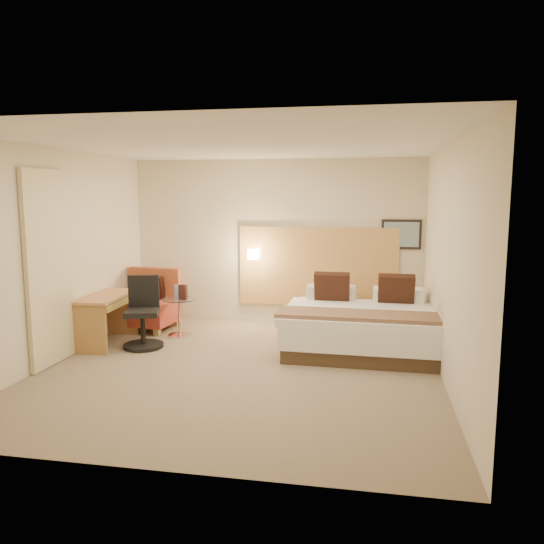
% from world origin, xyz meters
% --- Properties ---
extents(floor, '(4.80, 5.00, 0.02)m').
position_xyz_m(floor, '(0.00, 0.00, -0.01)').
color(floor, '#7E6C55').
rests_on(floor, ground).
extents(ceiling, '(4.80, 5.00, 0.02)m').
position_xyz_m(ceiling, '(0.00, 0.00, 2.71)').
color(ceiling, silver).
rests_on(ceiling, floor).
extents(wall_back, '(4.80, 0.02, 2.70)m').
position_xyz_m(wall_back, '(0.00, 2.51, 1.35)').
color(wall_back, beige).
rests_on(wall_back, floor).
extents(wall_front, '(4.80, 0.02, 2.70)m').
position_xyz_m(wall_front, '(0.00, -2.51, 1.35)').
color(wall_front, beige).
rests_on(wall_front, floor).
extents(wall_left, '(0.02, 5.00, 2.70)m').
position_xyz_m(wall_left, '(-2.41, 0.00, 1.35)').
color(wall_left, beige).
rests_on(wall_left, floor).
extents(wall_right, '(0.02, 5.00, 2.70)m').
position_xyz_m(wall_right, '(2.41, 0.00, 1.35)').
color(wall_right, beige).
rests_on(wall_right, floor).
extents(headboard_panel, '(2.60, 0.04, 1.30)m').
position_xyz_m(headboard_panel, '(0.70, 2.47, 0.95)').
color(headboard_panel, tan).
rests_on(headboard_panel, wall_back).
extents(art_frame, '(0.62, 0.03, 0.47)m').
position_xyz_m(art_frame, '(2.02, 2.48, 1.50)').
color(art_frame, black).
rests_on(art_frame, wall_back).
extents(art_canvas, '(0.54, 0.01, 0.39)m').
position_xyz_m(art_canvas, '(2.02, 2.46, 1.50)').
color(art_canvas, gray).
rests_on(art_canvas, wall_back).
extents(lamp_arm, '(0.02, 0.12, 0.02)m').
position_xyz_m(lamp_arm, '(-0.35, 2.42, 1.15)').
color(lamp_arm, white).
rests_on(lamp_arm, wall_back).
extents(lamp_shade, '(0.15, 0.15, 0.15)m').
position_xyz_m(lamp_shade, '(-0.35, 2.36, 1.15)').
color(lamp_shade, '#FBE9C3').
rests_on(lamp_shade, wall_back).
extents(curtain, '(0.06, 0.90, 2.42)m').
position_xyz_m(curtain, '(-2.36, -0.25, 1.22)').
color(curtain, beige).
rests_on(curtain, wall_left).
extents(bottle_a, '(0.08, 0.08, 0.21)m').
position_xyz_m(bottle_a, '(-1.32, 1.34, 0.67)').
color(bottle_a, '#8EA7DC').
rests_on(bottle_a, side_table).
extents(bottle_b, '(0.08, 0.08, 0.21)m').
position_xyz_m(bottle_b, '(-1.26, 1.39, 0.67)').
color(bottle_b, '#91A9E0').
rests_on(bottle_b, side_table).
extents(menu_folder, '(0.14, 0.09, 0.23)m').
position_xyz_m(menu_folder, '(-1.19, 1.27, 0.68)').
color(menu_folder, '#381B17').
rests_on(menu_folder, side_table).
extents(bed, '(2.14, 2.07, 1.02)m').
position_xyz_m(bed, '(1.46, 1.21, 0.33)').
color(bed, '#3E2E1F').
rests_on(bed, floor).
extents(lounge_chair, '(0.97, 0.87, 0.94)m').
position_xyz_m(lounge_chair, '(-1.93, 1.69, 0.38)').
color(lounge_chair, '#9C7E49').
rests_on(lounge_chair, floor).
extents(side_table, '(0.65, 0.65, 0.57)m').
position_xyz_m(side_table, '(-1.27, 1.32, 0.32)').
color(side_table, silver).
rests_on(side_table, floor).
extents(desk, '(0.57, 1.16, 0.71)m').
position_xyz_m(desk, '(-2.11, 0.73, 0.56)').
color(desk, '#B97748').
rests_on(desk, floor).
extents(desk_chair, '(0.69, 0.69, 0.98)m').
position_xyz_m(desk_chair, '(-1.56, 0.68, 0.41)').
color(desk_chair, black).
rests_on(desk_chair, floor).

